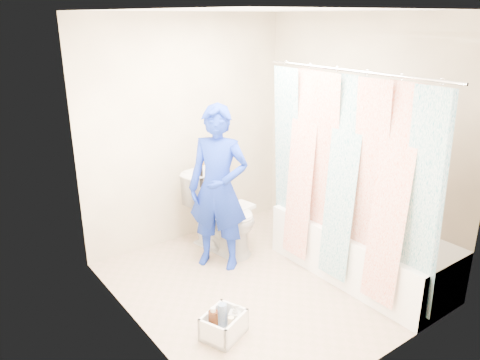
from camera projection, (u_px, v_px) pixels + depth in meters
floor at (263, 283)px, 4.37m from camera, size 2.60×2.60×0.00m
ceiling at (268, 10)px, 3.57m from camera, size 2.40×2.60×0.02m
wall_back at (187, 131)px, 4.96m from camera, size 2.40×0.02×2.40m
wall_front at (394, 208)px, 2.99m from camera, size 2.40×0.02×2.40m
wall_left at (134, 190)px, 3.30m from camera, size 0.02×2.60×2.40m
wall_right at (358, 139)px, 4.64m from camera, size 0.02×2.60×2.40m
bathtub at (361, 249)px, 4.44m from camera, size 0.70×1.75×0.50m
curtain_rod at (352, 71)px, 3.69m from camera, size 0.02×1.90×0.02m
shower_curtain at (343, 181)px, 4.00m from camera, size 0.06×1.75×1.80m
toilet at (223, 213)px, 4.88m from camera, size 0.59×0.88×0.83m
tank_lid at (232, 210)px, 4.77m from camera, size 0.54×0.30×0.04m
tank_internals at (204, 173)px, 4.85m from camera, size 0.20×0.08×0.27m
plumber at (218, 189)px, 4.45m from camera, size 0.66×0.70×1.61m
cleaning_caddy at (224, 325)px, 3.63m from camera, size 0.40×0.36×0.25m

